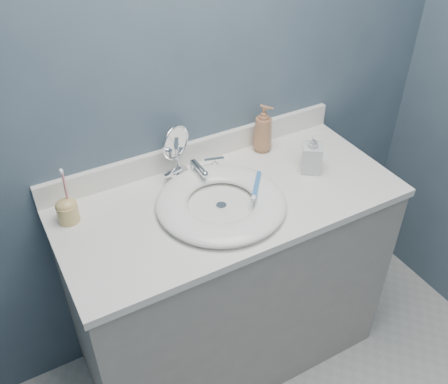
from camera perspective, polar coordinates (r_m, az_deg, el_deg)
back_wall at (r=1.80m, az=-3.71°, el=12.23°), size 2.20×0.02×2.40m
vanity_cabinet at (r=2.07m, az=0.55°, el=-10.54°), size 1.20×0.55×0.85m
countertop at (r=1.77m, az=0.64°, el=-1.02°), size 1.22×0.57×0.03m
backsplash at (r=1.92m, az=-3.22°, el=4.68°), size 1.22×0.02×0.09m
basin at (r=1.71m, az=-0.32°, el=-1.20°), size 0.45×0.45×0.04m
drain at (r=1.72m, az=-0.32°, el=-1.58°), size 0.04×0.04×0.01m
faucet at (r=1.84m, az=-3.27°, el=2.39°), size 0.25×0.13×0.07m
makeup_mirror at (r=1.83m, az=-5.50°, el=5.07°), size 0.13×0.08×0.20m
soap_bottle_amber at (r=1.97m, az=4.49°, el=7.27°), size 0.10×0.10×0.20m
soap_bottle_clear at (r=1.88m, az=10.04°, el=4.48°), size 0.10×0.10×0.16m
toothbrush_holder at (r=1.71m, az=-17.49°, el=-1.93°), size 0.07×0.07×0.20m
toothbrush_lying at (r=1.74m, az=3.72°, el=0.67°), size 0.12×0.14×0.02m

